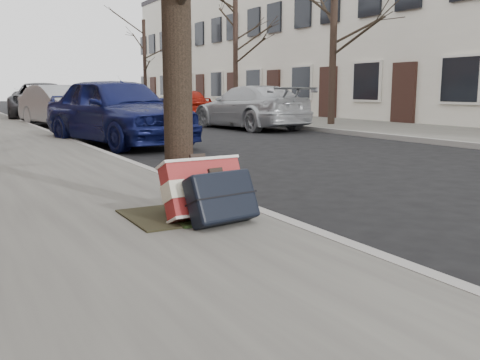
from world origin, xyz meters
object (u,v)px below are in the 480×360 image
suitcase_navy (222,197)px  car_near_mid (62,106)px  car_near_front (117,111)px  suitcase_red (204,189)px

suitcase_navy → car_near_mid: bearing=74.6°
suitcase_navy → car_near_front: size_ratio=0.13×
suitcase_red → car_near_front: size_ratio=0.15×
suitcase_red → car_near_mid: (1.58, 14.14, 0.30)m
suitcase_red → suitcase_navy: suitcase_red is taller
suitcase_navy → car_near_mid: size_ratio=0.14×
suitcase_navy → car_near_mid: car_near_mid is taller
suitcase_red → car_near_front: (1.51, 7.59, 0.37)m
car_near_front → car_near_mid: bearing=77.6°
car_near_front → car_near_mid: size_ratio=1.07×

